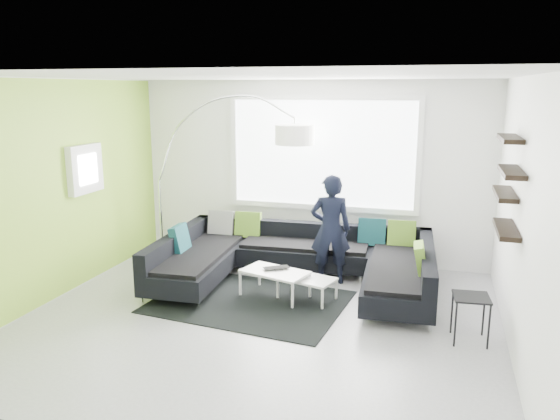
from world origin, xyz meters
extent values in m
plane|color=gray|center=(0.00, 0.00, 0.00)|extent=(5.50, 5.50, 0.00)
cube|color=white|center=(0.00, 2.50, 1.40)|extent=(5.50, 0.04, 2.80)
cube|color=white|center=(0.00, -2.50, 1.40)|extent=(5.50, 0.04, 2.80)
cube|color=white|center=(-2.75, 0.00, 1.40)|extent=(0.04, 5.00, 2.80)
cube|color=white|center=(2.75, 0.00, 1.40)|extent=(0.04, 5.00, 2.80)
cube|color=silver|center=(0.00, 0.00, 2.80)|extent=(5.50, 5.00, 0.04)
cube|color=#93C638|center=(-2.74, 0.00, 1.40)|extent=(0.01, 5.00, 2.80)
cube|color=white|center=(0.20, 2.46, 1.70)|extent=(2.96, 0.06, 1.68)
cube|color=white|center=(-2.68, 0.60, 1.60)|extent=(0.12, 0.66, 0.66)
cube|color=black|center=(2.64, 0.40, 1.70)|extent=(0.20, 1.24, 0.95)
cube|color=black|center=(0.13, 1.16, 0.19)|extent=(3.76, 2.45, 0.38)
cube|color=black|center=(0.13, 1.16, 0.53)|extent=(3.76, 2.45, 0.29)
cube|color=#4C7219|center=(0.13, 1.16, 0.58)|extent=(3.26, 0.38, 0.40)
cube|color=black|center=(-0.29, 0.47, 0.01)|extent=(2.53, 1.95, 0.01)
cube|color=silver|center=(0.18, 0.75, 0.18)|extent=(1.23, 0.92, 0.36)
cube|color=black|center=(2.35, 0.12, 0.26)|extent=(0.41, 0.41, 0.51)
imported|color=black|center=(0.54, 1.50, 0.77)|extent=(0.73, 0.63, 1.53)
imported|color=black|center=(-0.01, 0.77, 0.37)|extent=(0.55, 0.53, 0.03)
camera|label=1|loc=(1.95, -5.69, 2.68)|focal=35.00mm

